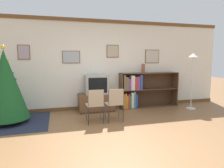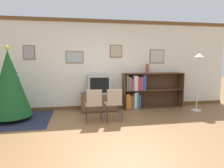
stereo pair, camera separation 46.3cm
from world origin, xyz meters
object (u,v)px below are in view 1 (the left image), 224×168
object	(u,v)px
television	(96,84)
standing_lamp	(193,66)
folding_chair_right	(115,103)
tv_console	(96,102)
bookshelf	(139,90)
vase	(143,68)
folding_chair_left	(95,104)
christmas_tree	(5,85)

from	to	relation	value
television	standing_lamp	world-z (taller)	standing_lamp
television	folding_chair_right	bearing A→B (deg)	-77.75
tv_console	bookshelf	xyz separation A→B (m)	(1.38, 0.10, 0.29)
television	standing_lamp	xyz separation A→B (m)	(2.86, -0.50, 0.51)
vase	standing_lamp	distance (m)	1.47
tv_console	vase	distance (m)	1.82
tv_console	folding_chair_left	xyz separation A→B (m)	(-0.24, -1.12, 0.21)
television	vase	xyz separation A→B (m)	(1.53, 0.12, 0.44)
tv_console	vase	size ratio (longest dim) A/B	3.67
folding_chair_right	standing_lamp	xyz separation A→B (m)	(2.62, 0.61, 0.83)
television	bookshelf	xyz separation A→B (m)	(1.38, 0.10, -0.24)
television	standing_lamp	size ratio (longest dim) A/B	0.38
standing_lamp	bookshelf	bearing A→B (deg)	157.82
christmas_tree	folding_chair_right	distance (m)	2.62
folding_chair_left	standing_lamp	xyz separation A→B (m)	(3.10, 0.61, 0.83)
folding_chair_right	bookshelf	size ratio (longest dim) A/B	0.43
tv_console	television	xyz separation A→B (m)	(0.00, -0.00, 0.53)
bookshelf	folding_chair_left	bearing A→B (deg)	-143.12
tv_console	folding_chair_left	size ratio (longest dim) A/B	1.26
tv_console	folding_chair_right	distance (m)	1.16
folding_chair_right	bookshelf	xyz separation A→B (m)	(1.14, 1.22, 0.08)
tv_console	folding_chair_left	world-z (taller)	folding_chair_left
christmas_tree	standing_lamp	size ratio (longest dim) A/B	1.08
standing_lamp	vase	bearing A→B (deg)	154.84
christmas_tree	bookshelf	xyz separation A→B (m)	(3.65, 0.62, -0.37)
television	vase	size ratio (longest dim) A/B	2.31
folding_chair_left	bookshelf	world-z (taller)	bookshelf
folding_chair_left	folding_chair_right	world-z (taller)	same
bookshelf	vase	world-z (taller)	vase
tv_console	folding_chair_right	bearing A→B (deg)	-77.78
bookshelf	standing_lamp	size ratio (longest dim) A/B	1.13
christmas_tree	tv_console	world-z (taller)	christmas_tree
christmas_tree	television	xyz separation A→B (m)	(2.27, 0.52, -0.13)
television	vase	distance (m)	1.60
folding_chair_left	bookshelf	bearing A→B (deg)	36.88
television	christmas_tree	bearing A→B (deg)	-167.17
christmas_tree	vase	distance (m)	3.87
folding_chair_left	vase	bearing A→B (deg)	34.96
tv_console	bookshelf	bearing A→B (deg)	4.07
christmas_tree	folding_chair_right	bearing A→B (deg)	-13.41
christmas_tree	bookshelf	bearing A→B (deg)	9.61
television	bookshelf	world-z (taller)	bookshelf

